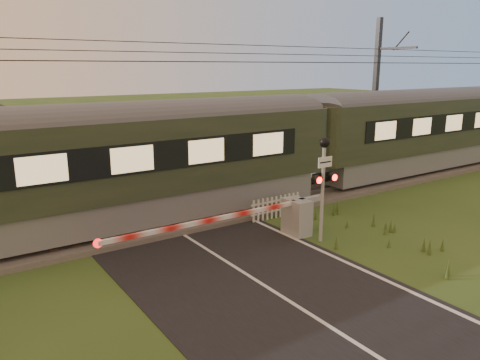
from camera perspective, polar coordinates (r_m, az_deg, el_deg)
ground at (r=11.64m, az=4.46°, el=-13.68°), size 160.00×160.00×0.00m
road at (r=11.49m, az=5.28°, el=-14.04°), size 6.00×140.00×0.03m
track_bed at (r=16.78m, az=-9.48°, el=-4.84°), size 140.00×3.40×0.39m
overhead_wires at (r=15.94m, az=-10.30°, el=14.85°), size 120.00×0.62×0.62m
train at (r=19.90m, az=8.19°, el=4.59°), size 42.14×2.91×3.93m
boom_gate at (r=15.07m, az=5.85°, el=-4.47°), size 7.66×0.91×1.21m
crossing_signal at (r=14.40m, az=10.13°, el=1.11°), size 0.84×0.35×3.29m
picket_fence at (r=16.93m, az=4.43°, el=-3.29°), size 2.20×0.07×0.82m
catenary_mast at (r=26.15m, az=16.26°, el=10.28°), size 0.24×2.47×7.79m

